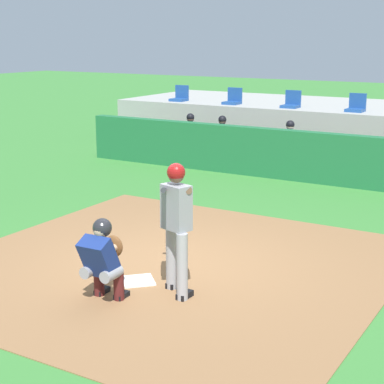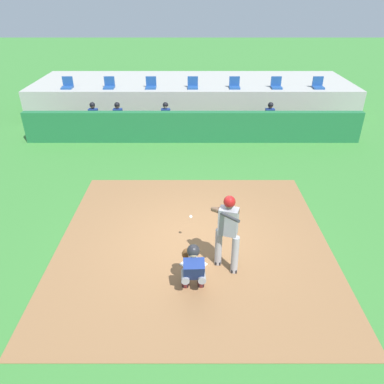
% 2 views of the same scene
% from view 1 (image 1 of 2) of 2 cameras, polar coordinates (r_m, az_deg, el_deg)
% --- Properties ---
extents(ground_plane, '(80.00, 80.00, 0.00)m').
position_cam_1_polar(ground_plane, '(9.77, -2.10, -6.55)').
color(ground_plane, '#387A33').
extents(dirt_infield, '(6.40, 6.40, 0.01)m').
position_cam_1_polar(dirt_infield, '(9.77, -2.11, -6.52)').
color(dirt_infield, olive).
rests_on(dirt_infield, ground).
extents(home_plate, '(0.62, 0.62, 0.02)m').
position_cam_1_polar(home_plate, '(9.14, -4.84, -7.90)').
color(home_plate, white).
rests_on(home_plate, dirt_infield).
extents(batter_at_plate, '(0.60, 0.85, 1.80)m').
position_cam_1_polar(batter_at_plate, '(8.38, -1.44, -2.56)').
color(batter_at_plate, '#99999E').
rests_on(batter_at_plate, ground).
extents(catcher_crouched, '(0.49, 1.91, 1.13)m').
position_cam_1_polar(catcher_crouched, '(8.40, -7.93, -5.73)').
color(catcher_crouched, gray).
rests_on(catcher_crouched, ground).
extents(dugout_wall, '(13.00, 0.30, 1.20)m').
position_cam_1_polar(dugout_wall, '(15.30, 11.15, 3.01)').
color(dugout_wall, '#1E6638').
rests_on(dugout_wall, ground).
extents(dugout_bench, '(11.80, 0.44, 0.45)m').
position_cam_1_polar(dugout_bench, '(16.30, 12.28, 2.27)').
color(dugout_bench, olive).
rests_on(dugout_bench, ground).
extents(dugout_player_0, '(0.49, 0.70, 1.30)m').
position_cam_1_polar(dugout_player_0, '(17.75, -0.35, 4.99)').
color(dugout_player_0, '#939399').
rests_on(dugout_player_0, ground).
extents(dugout_player_1, '(0.49, 0.70, 1.30)m').
position_cam_1_polar(dugout_player_1, '(17.26, 2.51, 4.73)').
color(dugout_player_1, '#939399').
rests_on(dugout_player_1, ground).
extents(dugout_player_2, '(0.49, 0.70, 1.30)m').
position_cam_1_polar(dugout_player_2, '(16.45, 8.53, 4.13)').
color(dugout_player_2, '#939399').
rests_on(dugout_player_2, ground).
extents(stands_platform, '(15.00, 4.40, 1.40)m').
position_cam_1_polar(stands_platform, '(19.43, 15.57, 5.33)').
color(stands_platform, '#9E9E99').
rests_on(stands_platform, ground).
extents(stadium_seat_0, '(0.46, 0.46, 0.48)m').
position_cam_1_polar(stadium_seat_0, '(20.15, -1.08, 8.51)').
color(stadium_seat_0, '#1E478C').
rests_on(stadium_seat_0, stands_platform).
extents(stadium_seat_1, '(0.46, 0.46, 0.48)m').
position_cam_1_polar(stadium_seat_1, '(19.24, 3.68, 8.23)').
color(stadium_seat_1, '#1E478C').
rests_on(stadium_seat_1, stands_platform).
extents(stadium_seat_2, '(0.46, 0.46, 0.48)m').
position_cam_1_polar(stadium_seat_2, '(18.48, 8.86, 7.87)').
color(stadium_seat_2, '#1E478C').
rests_on(stadium_seat_2, stands_platform).
extents(stadium_seat_3, '(0.46, 0.46, 0.48)m').
position_cam_1_polar(stadium_seat_3, '(17.88, 14.43, 7.41)').
color(stadium_seat_3, '#1E478C').
rests_on(stadium_seat_3, stands_platform).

